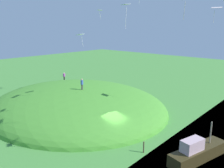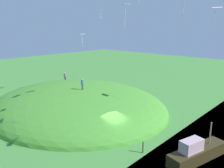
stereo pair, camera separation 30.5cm
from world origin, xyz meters
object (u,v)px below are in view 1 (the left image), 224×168
(kite_5, at_px, (100,10))
(mooring_post, at_px, (144,147))
(kite_1, at_px, (217,8))
(boat_on_lake, at_px, (197,152))
(kite_6, at_px, (182,0))
(person_on_hilltop, at_px, (82,83))
(kite_10, at_px, (80,35))
(kite_7, at_px, (125,6))
(person_with_child, at_px, (64,75))

(kite_5, bearing_deg, mooring_post, 151.25)
(kite_1, xyz_separation_m, mooring_post, (2.19, 11.41, -14.57))
(boat_on_lake, xyz_separation_m, kite_5, (18.44, -5.11, 14.55))
(kite_6, xyz_separation_m, mooring_post, (3.68, -0.87, -14.41))
(person_on_hilltop, bearing_deg, kite_10, -111.22)
(kite_10, distance_m, mooring_post, 16.38)
(kite_7, bearing_deg, kite_10, -15.23)
(kite_6, relative_size, mooring_post, 1.28)
(boat_on_lake, relative_size, person_with_child, 4.72)
(kite_5, xyz_separation_m, kite_7, (-11.65, 8.39, -0.50))
(kite_5, bearing_deg, person_with_child, -9.95)
(person_with_child, relative_size, kite_5, 1.14)
(person_on_hilltop, xyz_separation_m, kite_5, (-0.86, -3.29, 10.86))
(boat_on_lake, bearing_deg, kite_5, -90.87)
(person_with_child, relative_size, mooring_post, 1.24)
(boat_on_lake, xyz_separation_m, kite_10, (16.48, 0.64, 11.10))
(person_on_hilltop, bearing_deg, person_with_child, 85.00)
(kite_1, bearing_deg, person_on_hilltop, 23.32)
(boat_on_lake, bearing_deg, person_with_child, -88.63)
(person_on_hilltop, height_order, person_with_child, person_on_hilltop)
(person_on_hilltop, distance_m, person_with_child, 13.29)
(kite_6, bearing_deg, kite_5, -25.76)
(kite_6, bearing_deg, kite_7, 0.15)
(kite_5, relative_size, kite_6, 0.85)
(kite_6, bearing_deg, person_on_hilltop, -15.59)
(kite_10, xyz_separation_m, mooring_post, (-11.70, 1.75, -11.34))
(boat_on_lake, relative_size, mooring_post, 5.84)
(person_with_child, bearing_deg, boat_on_lake, -3.57)
(kite_5, bearing_deg, person_on_hilltop, 75.37)
(person_on_hilltop, relative_size, person_with_child, 1.12)
(person_on_hilltop, distance_m, kite_1, 21.08)
(person_on_hilltop, xyz_separation_m, kite_10, (-2.82, 2.46, 7.40))
(person_with_child, distance_m, kite_7, 29.17)
(person_on_hilltop, distance_m, mooring_post, 15.62)
(kite_7, distance_m, mooring_post, 14.46)
(kite_5, bearing_deg, kite_1, -166.13)
(person_with_child, relative_size, kite_6, 0.97)
(kite_5, relative_size, mooring_post, 1.09)
(kite_5, relative_size, kite_7, 0.60)
(kite_5, relative_size, kite_10, 0.82)
(boat_on_lake, height_order, mooring_post, boat_on_lake)
(kite_7, relative_size, mooring_post, 1.79)
(person_with_child, distance_m, kite_6, 34.13)
(person_with_child, bearing_deg, kite_7, -13.79)
(kite_1, height_order, kite_5, kite_5)
(kite_1, height_order, mooring_post, kite_1)
(boat_on_lake, distance_m, kite_6, 14.58)
(kite_1, distance_m, kite_5, 16.33)
(person_on_hilltop, relative_size, kite_5, 1.28)
(kite_1, height_order, kite_6, kite_1)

